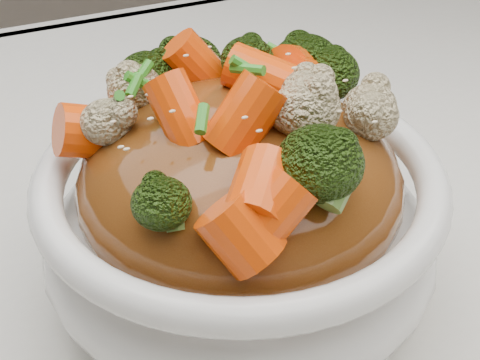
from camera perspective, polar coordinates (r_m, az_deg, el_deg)
name	(u,v)px	position (r m, az deg, el deg)	size (l,w,h in m)	color
tablecloth	(314,283)	(0.45, 5.78, -7.98)	(1.20, 0.80, 0.04)	silver
bowl	(240,228)	(0.39, 0.00, -3.75)	(0.21, 0.21, 0.08)	white
sauce_base	(240,185)	(0.37, 0.00, -0.36)	(0.17, 0.17, 0.09)	#623210
carrots	(240,79)	(0.34, 0.00, 7.84)	(0.17, 0.17, 0.05)	#F64B08
broccoli	(240,81)	(0.34, 0.00, 7.69)	(0.17, 0.17, 0.04)	black
cauliflower	(240,85)	(0.34, 0.00, 7.41)	(0.17, 0.17, 0.03)	#C8B788
scallions	(240,77)	(0.34, 0.00, 7.98)	(0.12, 0.12, 0.02)	#2D861E
sesame_seeds	(240,77)	(0.34, 0.00, 7.98)	(0.15, 0.15, 0.01)	beige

